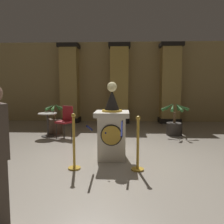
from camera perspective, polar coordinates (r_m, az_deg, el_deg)
name	(u,v)px	position (r m, az deg, el deg)	size (l,w,h in m)	color
ground_plane	(116,156)	(5.43, 0.87, -10.55)	(12.84, 12.84, 0.00)	#9E9384
back_wall	(120,82)	(10.65, 1.82, 7.19)	(12.84, 0.16, 3.49)	tan
pedestal_clock	(112,129)	(5.11, 0.00, -4.19)	(0.72, 0.72, 1.66)	silver
stanchion_near	(74,150)	(4.58, -9.12, -8.92)	(0.24, 0.24, 1.06)	gold
stanchion_far	(138,151)	(4.49, 6.22, -9.40)	(0.24, 0.24, 1.03)	gold
velvet_rope	(106,128)	(4.40, -1.55, -3.96)	(0.64, 0.62, 0.22)	#141947
column_left	(70,84)	(10.54, -10.09, 6.66)	(0.88, 0.88, 3.35)	black
column_right	(170,84)	(10.47, 13.74, 6.58)	(0.94, 0.94, 3.35)	black
column_centre_rear	(119,84)	(10.28, 1.79, 6.77)	(0.90, 0.90, 3.35)	black
potted_palm_left	(55,124)	(8.03, -13.63, -2.81)	(0.64, 0.65, 1.04)	#4C3828
potted_palm_right	(174,124)	(7.88, 14.76, -2.85)	(0.88, 0.81, 1.08)	#2D2823
cafe_table	(48,122)	(7.64, -15.21, -2.23)	(0.57, 0.57, 0.74)	#332D28
cafe_chair_red	(66,119)	(7.38, -11.08, -1.61)	(0.55, 0.55, 0.96)	black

